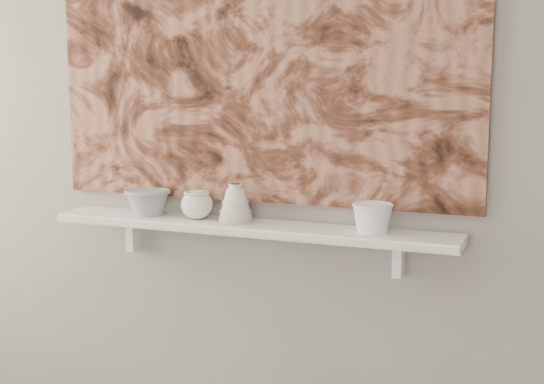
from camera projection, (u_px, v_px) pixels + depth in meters
The scene contains 11 objects.
wall_back at pixel (260, 95), 2.54m from camera, with size 3.60×3.60×0.00m, color gray.
shelf at pixel (249, 227), 2.52m from camera, with size 1.40×0.18×0.03m, color silver.
shelf_stripe at pixel (238, 233), 2.43m from camera, with size 1.40×0.01×0.02m, color beige.
bracket_left at pixel (134, 234), 2.77m from camera, with size 0.03×0.06×0.12m, color silver.
bracket_right at pixel (399, 258), 2.41m from camera, with size 0.03×0.06×0.12m, color silver.
painting at pixel (258, 37), 2.50m from camera, with size 1.50×0.03×1.10m, color #5B2F1E.
house_motif at pixel (390, 135), 2.37m from camera, with size 0.09×0.00×0.08m, color black.
bowl_grey at pixel (148, 202), 2.65m from camera, with size 0.16×0.16×0.09m, color #969794, non-canonical shape.
cup_cream at pixel (197, 205), 2.58m from camera, with size 0.11×0.11×0.10m, color beige, non-canonical shape.
bell_vessel at pixel (236, 203), 2.52m from camera, with size 0.12×0.12×0.13m, color beige, non-canonical shape.
bowl_white at pixel (372, 218), 2.36m from camera, with size 0.13×0.13×0.09m, color white, non-canonical shape.
Camera 1 is at (0.98, -0.76, 1.42)m, focal length 50.00 mm.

